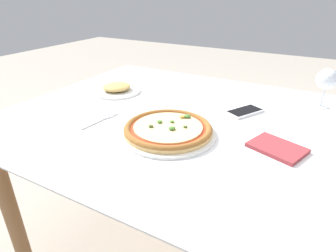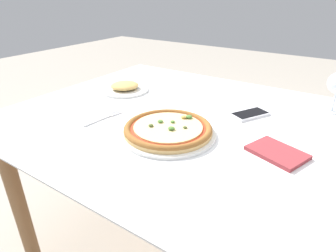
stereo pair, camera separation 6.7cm
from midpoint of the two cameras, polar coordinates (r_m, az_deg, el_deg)
dining_table at (r=1.04m, az=5.52°, el=-2.64°), size 1.48×1.06×0.71m
pizza_plate at (r=0.91m, az=-2.11°, el=-0.77°), size 0.31×0.31×0.04m
fork at (r=1.05m, az=-15.36°, el=1.15°), size 0.04×0.17×0.00m
wine_glass_far_left at (r=1.24m, az=28.24°, el=8.25°), size 0.08×0.08×0.16m
cell_phone at (r=1.10m, az=13.65°, el=2.85°), size 0.13×0.16×0.01m
side_plate at (r=1.32m, az=-11.84°, el=7.39°), size 0.22×0.22×0.04m
napkin_folded at (r=0.88m, az=19.25°, el=-4.25°), size 0.18×0.15×0.01m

